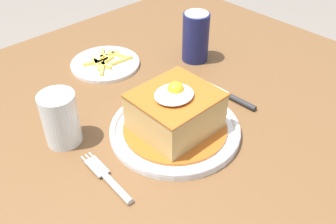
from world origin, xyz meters
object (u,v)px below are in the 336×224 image
object	(u,v)px
drinking_glass	(61,122)
side_plate_fries	(105,63)
fork	(110,181)
soda_can	(196,37)
knife	(232,97)
main_plate	(175,129)

from	to	relation	value
drinking_glass	side_plate_fries	bearing A→B (deg)	37.98
drinking_glass	side_plate_fries	size ratio (longest dim) A/B	0.62
fork	soda_can	distance (m)	0.45
side_plate_fries	soda_can	bearing A→B (deg)	-35.17
fork	knife	bearing A→B (deg)	2.19
soda_can	drinking_glass	bearing A→B (deg)	-174.12
soda_can	side_plate_fries	world-z (taller)	soda_can
drinking_glass	side_plate_fries	xyz separation A→B (m)	(0.22, 0.17, -0.04)
knife	main_plate	bearing A→B (deg)	177.79
knife	drinking_glass	bearing A→B (deg)	157.96
fork	knife	size ratio (longest dim) A/B	0.86
soda_can	side_plate_fries	distance (m)	0.23
knife	soda_can	world-z (taller)	soda_can
knife	drinking_glass	size ratio (longest dim) A/B	1.58
fork	soda_can	bearing A→B (deg)	25.08
fork	knife	xyz separation A→B (m)	(0.34, 0.01, 0.00)
drinking_glass	side_plate_fries	world-z (taller)	drinking_glass
fork	drinking_glass	bearing A→B (deg)	89.23
fork	knife	distance (m)	0.34
main_plate	fork	world-z (taller)	main_plate
fork	drinking_glass	world-z (taller)	drinking_glass
side_plate_fries	main_plate	bearing A→B (deg)	-99.73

